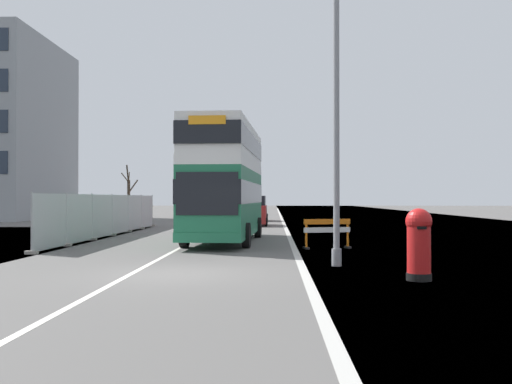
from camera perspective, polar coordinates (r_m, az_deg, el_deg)
The scene contains 10 objects.
ground at distance 15.46m, azimuth -5.44°, elevation -8.08°, with size 140.00×280.00×0.10m.
double_decker_bus at distance 26.48m, azimuth -2.94°, elevation 1.07°, with size 3.12×10.77×5.15m.
lamppost_foreground at distance 17.28m, azimuth 7.82°, elevation 7.40°, with size 0.29×0.70×9.22m.
red_pillar_postbox at distance 14.54m, azimuth 15.56°, elevation -4.60°, with size 0.62×0.62×1.72m.
roadworks_barrier at distance 23.01m, azimuth 6.93°, elevation -3.65°, with size 1.89×0.90×1.15m.
construction_site_fence at distance 31.63m, azimuth -13.84°, elevation -2.24°, with size 0.44×20.60×2.19m.
car_oncoming_near at distance 42.02m, azimuth -0.18°, elevation -1.91°, with size 1.92×4.31×2.14m.
car_receding_mid at distance 50.64m, azimuth -0.01°, elevation -1.69°, with size 2.04×3.81×2.17m.
car_receding_far at distance 60.77m, azimuth -3.89°, elevation -1.51°, with size 2.09×4.36×2.15m.
bare_tree_far_verge_near at distance 58.78m, azimuth -12.27°, elevation -0.21°, with size 1.74×3.02×5.18m.
Camera 1 is at (2.55, -15.14, 1.96)m, focal length 41.13 mm.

